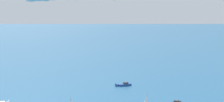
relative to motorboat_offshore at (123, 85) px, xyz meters
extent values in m
cube|color=#23478C|center=(-1.11, 0.57, -0.12)|extent=(7.48, 5.35, 1.16)
cone|color=#23478C|center=(2.82, -1.45, -0.12)|extent=(2.70, 2.90, 2.31)
cube|color=#38383D|center=(-1.59, 0.82, 0.89)|extent=(3.09, 2.80, 0.87)
cube|color=#38383D|center=(13.16, 41.95, 0.65)|extent=(2.16, 1.59, 0.74)
cylinder|color=#B2B2B7|center=(32.75, 39.87, 3.85)|extent=(0.14, 0.14, 7.33)
camera|label=1|loc=(149.15, 123.47, 41.41)|focal=57.73mm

